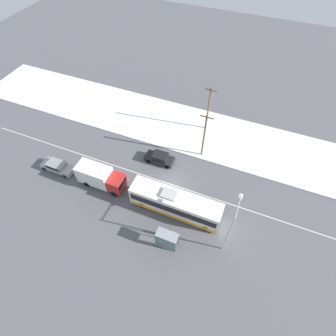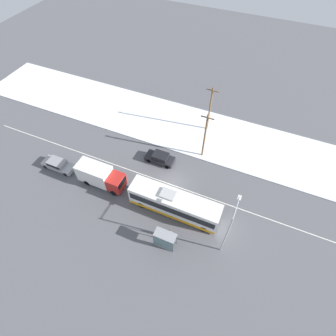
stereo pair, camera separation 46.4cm
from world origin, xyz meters
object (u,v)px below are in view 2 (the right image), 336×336
city_bus (174,204)px  pedestrian_at_stop (171,234)px  bus_shelter (164,240)px  streetlamp (229,227)px  box_truck (100,175)px  utility_pole_snowlot (210,109)px  parked_car_near_truck (58,164)px  utility_pole_roadside (205,136)px  sedan_car (160,158)px

city_bus → pedestrian_at_stop: (1.01, -3.55, -0.54)m
bus_shelter → streetlamp: 7.37m
box_truck → utility_pole_snowlot: 18.84m
bus_shelter → streetlamp: bearing=23.7°
parked_car_near_truck → bus_shelter: size_ratio=1.91×
utility_pole_roadside → city_bus: bearing=-91.2°
utility_pole_roadside → utility_pole_snowlot: utility_pole_snowlot is taller
utility_pole_roadside → sedan_car: bearing=-145.9°
bus_shelter → streetlamp: size_ratio=0.33×
utility_pole_roadside → parked_car_near_truck: bearing=-150.1°
city_bus → sedan_car: (-5.00, 6.73, -0.85)m
box_truck → sedan_car: (5.68, 6.66, -0.90)m
box_truck → utility_pole_snowlot: size_ratio=0.83×
box_truck → bus_shelter: box_truck is taller
box_truck → parked_car_near_truck: bearing=-178.8°
sedan_car → box_truck: bearing=49.5°
bus_shelter → utility_pole_roadside: (-0.49, 14.96, 2.39)m
bus_shelter → utility_pole_snowlot: utility_pole_snowlot is taller
sedan_car → utility_pole_snowlot: bearing=-113.8°
city_bus → streetlamp: bearing=-16.5°
city_bus → utility_pole_roadside: 10.54m
streetlamp → utility_pole_roadside: 13.97m
sedan_car → utility_pole_roadside: 7.09m
sedan_car → pedestrian_at_stop: (6.00, -10.29, 0.31)m
pedestrian_at_stop → city_bus: bearing=105.8°
bus_shelter → utility_pole_snowlot: size_ratio=0.32×
parked_car_near_truck → pedestrian_at_stop: (18.77, -3.47, 0.35)m
pedestrian_at_stop → utility_pole_roadside: utility_pole_roadside is taller
city_bus → utility_pole_roadside: (0.22, 10.27, 2.39)m
streetlamp → bus_shelter: bearing=-156.3°
box_truck → city_bus: bearing=-0.4°
sedan_car → bus_shelter: bus_shelter is taller
city_bus → utility_pole_roadside: size_ratio=1.46×
parked_car_near_truck → utility_pole_roadside: size_ratio=0.62×
city_bus → utility_pole_roadside: utility_pole_roadside is taller
pedestrian_at_stop → bus_shelter: size_ratio=0.74×
utility_pole_roadside → utility_pole_snowlot: bearing=101.1°
streetlamp → utility_pole_roadside: size_ratio=0.98×
pedestrian_at_stop → sedan_car: bearing=120.3°
utility_pole_snowlot → city_bus: bearing=-86.8°
box_truck → sedan_car: size_ratio=1.54×
sedan_car → bus_shelter: bearing=116.5°
parked_car_near_truck → utility_pole_roadside: (17.99, 10.35, 3.28)m
bus_shelter → utility_pole_roadside: 15.16m
box_truck → streetlamp: 17.89m
city_bus → parked_car_near_truck: bearing=-179.7°
sedan_car → streetlamp: bearing=143.4°
sedan_car → parked_car_near_truck: bearing=28.1°
sedan_car → pedestrian_at_stop: pedestrian_at_stop is taller
sedan_car → utility_pole_roadside: (5.22, 3.53, 3.24)m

